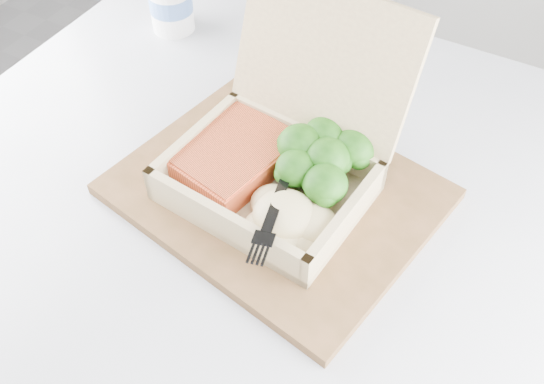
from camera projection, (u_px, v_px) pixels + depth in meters
The scene contains 9 objects.
cafe_table at pixel (251, 299), 0.83m from camera, with size 0.85×0.85×0.75m.
serving_tray at pixel (276, 191), 0.69m from camera, with size 0.34×0.27×0.01m, color brown.
takeout_container at pixel (285, 144), 0.66m from camera, with size 0.23×0.24×0.19m.
salmon_fillet at pixel (234, 155), 0.68m from camera, with size 0.10×0.13×0.03m, color #E3532C.
broccoli_pile at pixel (327, 165), 0.66m from camera, with size 0.13×0.13×0.05m, color #2E761A, non-canonical shape.
mashed_potatoes at pixel (284, 215), 0.62m from camera, with size 0.11×0.09×0.04m, color tan.
plastic_fork at pixel (283, 185), 0.63m from camera, with size 0.05×0.15×0.02m.
paper_cup at pixel (171, 3), 0.88m from camera, with size 0.06×0.06×0.08m.
receipt at pixel (356, 105), 0.80m from camera, with size 0.08×0.15×0.00m, color white.
Camera 1 is at (-0.09, 0.26, 1.27)m, focal length 40.00 mm.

